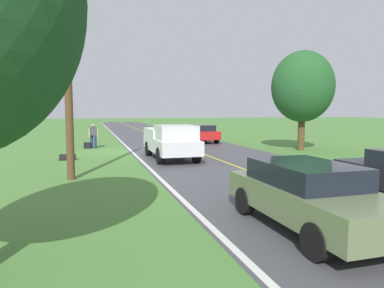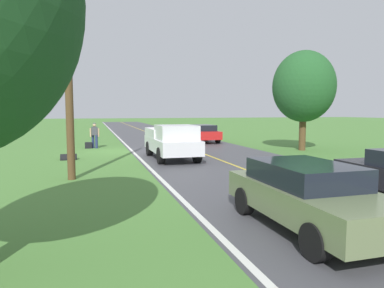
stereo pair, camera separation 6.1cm
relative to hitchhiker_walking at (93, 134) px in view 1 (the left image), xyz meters
The scene contains 12 objects.
ground_plane 2.86m from the hitchhiker_walking, 121.02° to the left, with size 200.00×200.00×0.00m, color #4C7F38.
road_surface 6.64m from the hitchhiker_walking, 159.46° to the left, with size 8.16×120.00×0.00m, color #47474C.
lane_edge_line 3.37m from the hitchhiker_walking, 134.32° to the left, with size 0.16×117.60×0.00m, color silver.
lane_centre_line 6.64m from the hitchhiker_walking, 159.46° to the left, with size 0.14×117.60×0.00m, color gold.
hitchhiker_walking is the anchor object (origin of this frame).
suitcase_carried 0.88m from the hitchhiker_walking, 12.26° to the left, with size 0.20×0.46×0.42m, color black.
pickup_truck_passing 7.86m from the hitchhiker_walking, 119.34° to the left, with size 2.12×5.41×1.82m.
tree_far_side_near 14.11m from the hitchhiker_walking, 158.60° to the left, with size 3.91×3.91×6.32m.
sedan_ahead_same_lane 18.67m from the hitchhiker_walking, 103.10° to the left, with size 1.95×4.41×1.41m.
sedan_near_oncoming 8.73m from the hitchhiker_walking, 164.45° to the right, with size 1.98×4.43×1.41m.
utility_pole_roadside 11.62m from the hitchhiker_walking, 85.20° to the left, with size 0.28×0.28×8.76m, color brown.
drainage_culvert 5.72m from the hitchhiker_walking, 75.95° to the left, with size 0.60×0.60×0.80m, color black.
Camera 1 is at (1.62, 22.19, 2.52)m, focal length 32.63 mm.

